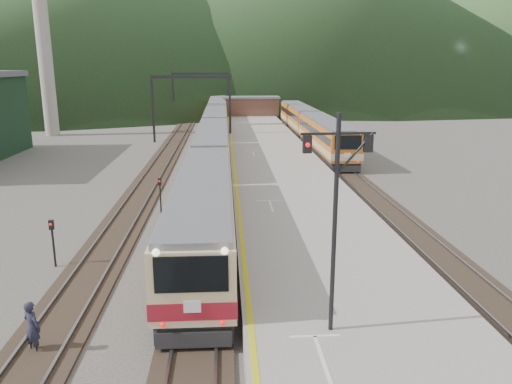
{
  "coord_description": "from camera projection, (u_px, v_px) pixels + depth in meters",
  "views": [
    {
      "loc": [
        1.11,
        -6.51,
        9.13
      ],
      "look_at": [
        2.87,
        21.48,
        2.0
      ],
      "focal_mm": 35.0,
      "sensor_mm": 36.0,
      "label": 1
    }
  ],
  "objects": [
    {
      "name": "track_main",
      "position": [
        213.0,
        164.0,
        47.15
      ],
      "size": [
        2.6,
        200.0,
        0.23
      ],
      "color": "black",
      "rests_on": "ground"
    },
    {
      "name": "track_far",
      "position": [
        160.0,
        165.0,
        46.84
      ],
      "size": [
        2.6,
        200.0,
        0.23
      ],
      "color": "black",
      "rests_on": "ground"
    },
    {
      "name": "track_second",
      "position": [
        333.0,
        163.0,
        47.85
      ],
      "size": [
        2.6,
        200.0,
        0.23
      ],
      "color": "black",
      "rests_on": "ground"
    },
    {
      "name": "platform",
      "position": [
        274.0,
        163.0,
        45.45
      ],
      "size": [
        8.0,
        100.0,
        1.0
      ],
      "primitive_type": "cube",
      "color": "gray",
      "rests_on": "ground"
    },
    {
      "name": "gantry_near",
      "position": [
        191.0,
        96.0,
        60.12
      ],
      "size": [
        9.55,
        0.25,
        8.0
      ],
      "color": "black",
      "rests_on": "ground"
    },
    {
      "name": "gantry_far",
      "position": [
        201.0,
        87.0,
        84.31
      ],
      "size": [
        9.55,
        0.25,
        8.0
      ],
      "color": "black",
      "rests_on": "ground"
    },
    {
      "name": "smokestack",
      "position": [
        41.0,
        18.0,
        63.41
      ],
      "size": [
        1.8,
        1.8,
        30.0
      ],
      "primitive_type": "cylinder",
      "color": "#9E998E",
      "rests_on": "ground"
    },
    {
      "name": "station_shed",
      "position": [
        251.0,
        106.0,
        83.63
      ],
      "size": [
        9.4,
        4.4,
        3.1
      ],
      "color": "brown",
      "rests_on": "platform"
    },
    {
      "name": "hill_a",
      "position": [
        110.0,
        7.0,
        182.42
      ],
      "size": [
        180.0,
        180.0,
        60.0
      ],
      "primitive_type": "cone",
      "color": "#2A4E22",
      "rests_on": "ground"
    },
    {
      "name": "hill_b",
      "position": [
        287.0,
        0.0,
        223.53
      ],
      "size": [
        220.0,
        220.0,
        75.0
      ],
      "primitive_type": "cone",
      "color": "#2A4E22",
      "rests_on": "ground"
    },
    {
      "name": "hill_c",
      "position": [
        479.0,
        27.0,
        212.14
      ],
      "size": [
        160.0,
        160.0,
        50.0
      ],
      "primitive_type": "cone",
      "color": "#2A4E22",
      "rests_on": "ground"
    },
    {
      "name": "main_train",
      "position": [
        216.0,
        124.0,
        62.76
      ],
      "size": [
        2.83,
        97.25,
        3.46
      ],
      "color": "#CEB486",
      "rests_on": "track_main"
    },
    {
      "name": "second_train",
      "position": [
        310.0,
        126.0,
        60.76
      ],
      "size": [
        2.8,
        38.19,
        3.42
      ],
      "color": "#C26819",
      "rests_on": "track_second"
    },
    {
      "name": "signal_mast",
      "position": [
        336.0,
        203.0,
        14.81
      ],
      "size": [
        2.2,
        0.25,
        6.83
      ],
      "color": "black",
      "rests_on": "platform"
    },
    {
      "name": "short_signal_b",
      "position": [
        160.0,
        191.0,
        31.43
      ],
      "size": [
        0.24,
        0.19,
        2.27
      ],
      "color": "black",
      "rests_on": "ground"
    },
    {
      "name": "short_signal_c",
      "position": [
        53.0,
        237.0,
        22.97
      ],
      "size": [
        0.23,
        0.18,
        2.27
      ],
      "color": "black",
      "rests_on": "ground"
    },
    {
      "name": "worker",
      "position": [
        32.0,
        327.0,
        16.13
      ],
      "size": [
        0.79,
        0.72,
        1.81
      ],
      "primitive_type": "imported",
      "rotation": [
        0.0,
        0.0,
        2.57
      ],
      "color": "#202133",
      "rests_on": "ground"
    }
  ]
}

